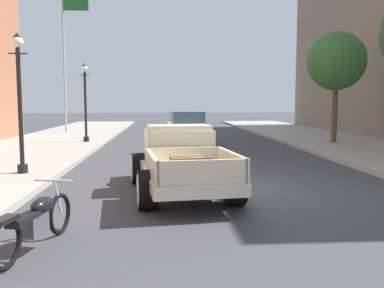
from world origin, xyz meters
name	(u,v)px	position (x,y,z in m)	size (l,w,h in m)	color
ground_plane	(227,187)	(0.00, 0.00, 0.00)	(140.00, 140.00, 0.00)	#3D3D42
hotrod_truck_cream	(179,160)	(-1.21, -0.32, 0.75)	(2.56, 5.07, 1.58)	beige
motorcycle_parked	(36,220)	(-3.42, -4.14, 0.44)	(0.73, 2.08, 0.93)	black
car_background_white	(187,129)	(-0.40, 10.51, 0.77)	(2.06, 4.39, 1.65)	silver
street_lamp_near	(19,93)	(-5.52, 1.63, 2.39)	(0.50, 0.32, 3.85)	black
street_lamp_far	(85,97)	(-5.42, 10.71, 2.39)	(0.50, 0.32, 3.85)	black
flagpole	(67,46)	(-7.79, 17.76, 5.77)	(1.74, 0.16, 9.16)	#B2B2B7
street_tree_second	(336,62)	(6.76, 9.52, 4.06)	(2.80, 2.80, 5.33)	brown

